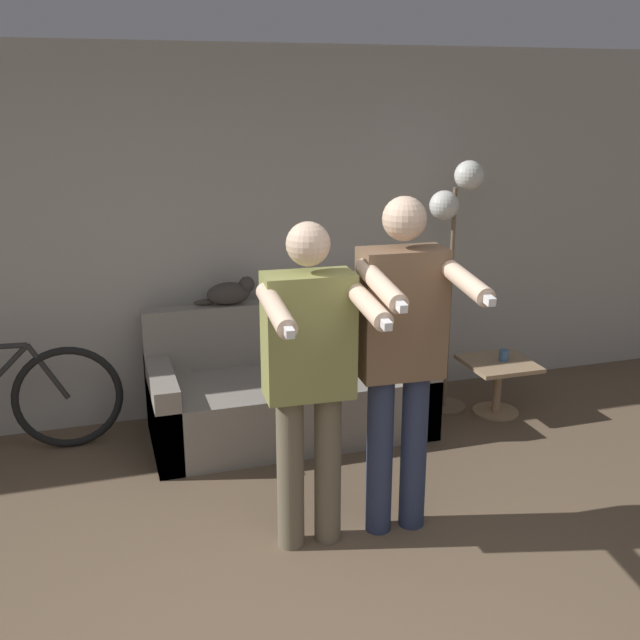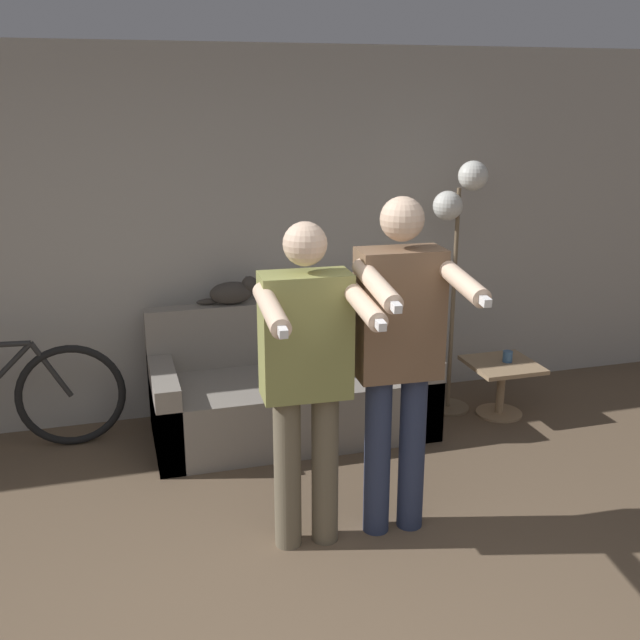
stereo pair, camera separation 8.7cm
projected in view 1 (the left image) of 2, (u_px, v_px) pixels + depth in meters
name	position (u px, v px, depth m)	size (l,w,h in m)	color
wall_back	(199.00, 239.00, 5.23)	(10.00, 0.05, 2.60)	#B7B2A8
couch	(289.00, 394.00, 5.18)	(1.89, 0.83, 0.87)	gray
person_left	(310.00, 368.00, 3.66)	(0.53, 0.69, 1.71)	#6B604C
person_right	(402.00, 347.00, 3.78)	(0.52, 0.69, 1.81)	#2D3856
cat	(231.00, 292.00, 5.17)	(0.43, 0.14, 0.19)	#3D3833
floor_lamp	(455.00, 221.00, 5.24)	(0.39, 0.32, 1.83)	#756047
side_table	(498.00, 376.00, 5.48)	(0.48, 0.48, 0.40)	#A38460
cup	(504.00, 355.00, 5.46)	(0.07, 0.07, 0.08)	#3D6693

